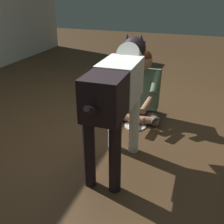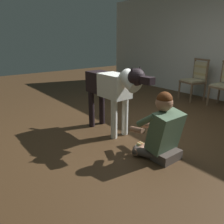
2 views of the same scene
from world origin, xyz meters
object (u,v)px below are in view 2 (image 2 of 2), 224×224
object	(u,v)px
person_sitting_on_floor	(162,131)
round_side_table	(113,81)
large_dog	(112,88)
hot_dog_on_plate	(144,146)
dining_chair_left_of_pair	(196,77)

from	to	relation	value
person_sitting_on_floor	round_side_table	distance (m)	3.73
large_dog	hot_dog_on_plate	distance (m)	0.99
dining_chair_left_of_pair	person_sitting_on_floor	xyz separation A→B (m)	(1.37, -2.85, -0.19)
person_sitting_on_floor	large_dog	bearing A→B (deg)	-179.10
hot_dog_on_plate	person_sitting_on_floor	bearing A→B (deg)	0.90
dining_chair_left_of_pair	hot_dog_on_plate	distance (m)	3.09
hot_dog_on_plate	round_side_table	xyz separation A→B (m)	(-2.98, 1.80, 0.27)
large_dog	hot_dog_on_plate	size ratio (longest dim) A/B	5.76
person_sitting_on_floor	hot_dog_on_plate	bearing A→B (deg)	-179.10
large_dog	hot_dog_on_plate	bearing A→B (deg)	0.90
dining_chair_left_of_pair	hot_dog_on_plate	world-z (taller)	dining_chair_left_of_pair
dining_chair_left_of_pair	hot_dog_on_plate	bearing A→B (deg)	-69.24
person_sitting_on_floor	round_side_table	size ratio (longest dim) A/B	1.70
dining_chair_left_of_pair	person_sitting_on_floor	world-z (taller)	dining_chair_left_of_pair
person_sitting_on_floor	hot_dog_on_plate	world-z (taller)	person_sitting_on_floor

